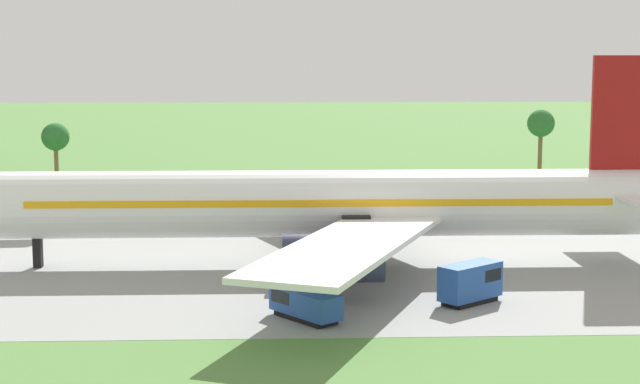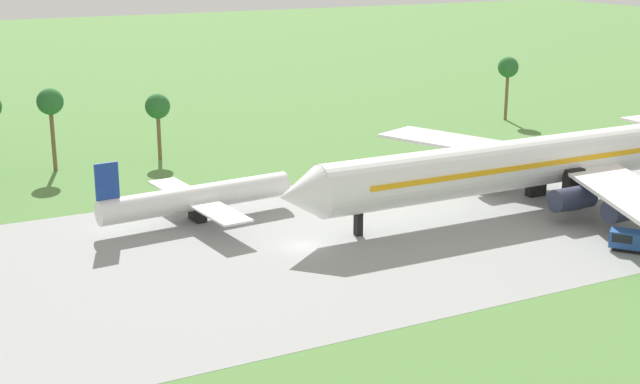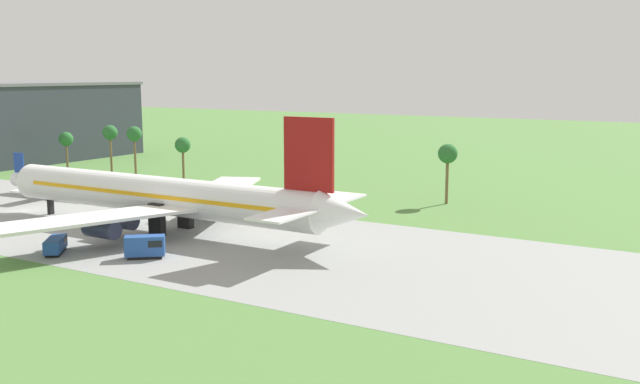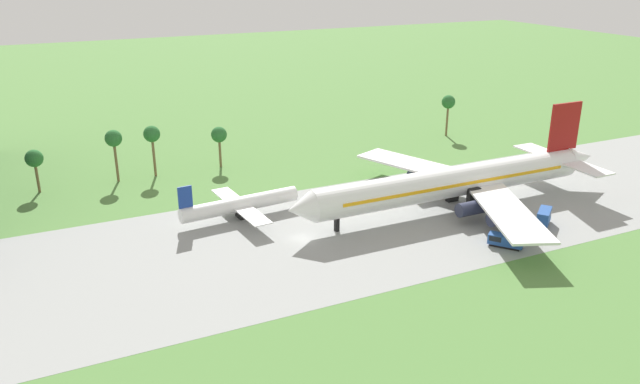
# 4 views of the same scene
# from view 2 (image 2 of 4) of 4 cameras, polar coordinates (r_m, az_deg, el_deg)

# --- Properties ---
(ground_plane) EXTENTS (600.00, 600.00, 0.00)m
(ground_plane) POSITION_cam_2_polar(r_m,az_deg,el_deg) (92.92, -1.07, -3.47)
(ground_plane) COLOR #517F3D
(taxiway_strip) EXTENTS (320.00, 44.00, 0.02)m
(taxiway_strip) POSITION_cam_2_polar(r_m,az_deg,el_deg) (92.92, -1.07, -3.47)
(taxiway_strip) COLOR gray
(taxiway_strip) RESTS_ON ground_plane
(jet_airliner) EXTENTS (70.02, 55.58, 18.22)m
(jet_airliner) POSITION_cam_2_polar(r_m,az_deg,el_deg) (109.72, 14.39, 1.99)
(jet_airliner) COLOR white
(jet_airliner) RESTS_ON ground_plane
(regional_aircraft) EXTENTS (23.04, 20.78, 8.14)m
(regional_aircraft) POSITION_cam_2_polar(r_m,az_deg,el_deg) (101.32, -7.95, -0.39)
(regional_aircraft) COLOR white
(regional_aircraft) RESTS_ON ground_plane
(baggage_tug) EXTENTS (5.11, 5.73, 2.09)m
(baggage_tug) POSITION_cam_2_polar(r_m,az_deg,el_deg) (96.46, 19.61, -2.98)
(baggage_tug) COLOR black
(baggage_tug) RESTS_ON ground_plane
(palm_tree_row) EXTENTS (105.78, 3.60, 11.47)m
(palm_tree_row) POSITION_cam_2_polar(r_m,az_deg,el_deg) (129.42, -11.47, 5.63)
(palm_tree_row) COLOR brown
(palm_tree_row) RESTS_ON ground_plane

